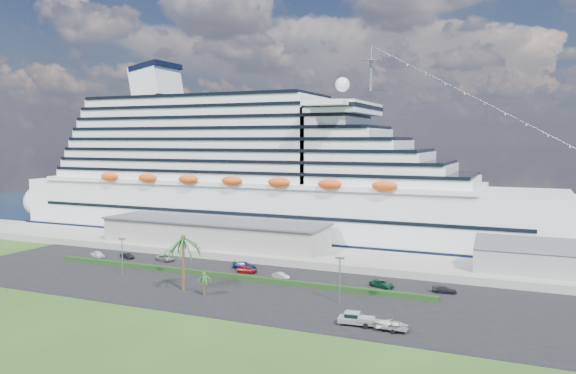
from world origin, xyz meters
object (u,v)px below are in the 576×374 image
at_px(parked_car_3, 244,265).
at_px(boat_trailer, 391,324).
at_px(cruise_ship, 266,181).
at_px(pickup_truck, 356,318).

height_order(parked_car_3, boat_trailer, boat_trailer).
relative_size(cruise_ship, parked_car_3, 34.96).
bearing_deg(pickup_truck, boat_trailer, -5.94).
distance_m(cruise_ship, pickup_truck, 83.14).
relative_size(parked_car_3, pickup_truck, 0.92).
relative_size(parked_car_3, boat_trailer, 0.90).
height_order(cruise_ship, boat_trailer, cruise_ship).
xyz_separation_m(cruise_ship, pickup_truck, (47.63, -66.37, -15.46)).
bearing_deg(boat_trailer, cruise_ship, 128.53).
xyz_separation_m(parked_car_3, boat_trailer, (39.55, -27.45, 0.37)).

